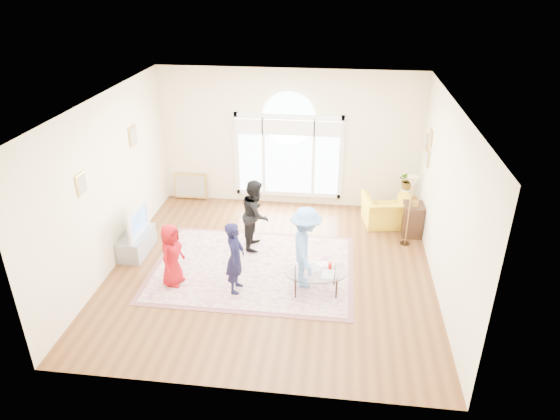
# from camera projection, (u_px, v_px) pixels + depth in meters

# --- Properties ---
(ground) EXTENTS (6.00, 6.00, 0.00)m
(ground) POSITION_uv_depth(u_px,v_px,m) (271.00, 269.00, 9.47)
(ground) COLOR #573218
(ground) RESTS_ON ground
(room_shell) EXTENTS (6.00, 6.00, 6.00)m
(room_shell) POSITION_uv_depth(u_px,v_px,m) (288.00, 143.00, 11.29)
(room_shell) COLOR #F6E6BD
(room_shell) RESTS_ON ground
(area_rug) EXTENTS (3.60, 2.60, 0.02)m
(area_rug) POSITION_uv_depth(u_px,v_px,m) (253.00, 268.00, 9.50)
(area_rug) COLOR beige
(area_rug) RESTS_ON ground
(rug_border) EXTENTS (3.80, 2.80, 0.01)m
(rug_border) POSITION_uv_depth(u_px,v_px,m) (253.00, 268.00, 9.50)
(rug_border) COLOR brown
(rug_border) RESTS_ON ground
(tv_console) EXTENTS (0.45, 1.00, 0.42)m
(tv_console) POSITION_uv_depth(u_px,v_px,m) (137.00, 243.00, 9.95)
(tv_console) COLOR gray
(tv_console) RESTS_ON ground
(television) EXTENTS (0.16, 0.97, 0.56)m
(television) POSITION_uv_depth(u_px,v_px,m) (134.00, 221.00, 9.73)
(television) COLOR black
(television) RESTS_ON tv_console
(coffee_table) EXTENTS (1.18, 0.83, 0.54)m
(coffee_table) POSITION_uv_depth(u_px,v_px,m) (316.00, 273.00, 8.66)
(coffee_table) COLOR silver
(coffee_table) RESTS_ON ground
(armchair) EXTENTS (1.16, 1.06, 0.67)m
(armchair) POSITION_uv_depth(u_px,v_px,m) (387.00, 211.00, 10.95)
(armchair) COLOR yellow
(armchair) RESTS_ON ground
(side_cabinet) EXTENTS (0.40, 0.50, 0.70)m
(side_cabinet) POSITION_uv_depth(u_px,v_px,m) (412.00, 219.00, 10.56)
(side_cabinet) COLOR black
(side_cabinet) RESTS_ON ground
(floor_lamp) EXTENTS (0.31, 0.31, 1.51)m
(floor_lamp) POSITION_uv_depth(u_px,v_px,m) (412.00, 187.00, 9.77)
(floor_lamp) COLOR black
(floor_lamp) RESTS_ON ground
(plant_pedestal) EXTENTS (0.20, 0.20, 0.70)m
(plant_pedestal) POSITION_uv_depth(u_px,v_px,m) (405.00, 203.00, 11.27)
(plant_pedestal) COLOR white
(plant_pedestal) RESTS_ON ground
(potted_plant) EXTENTS (0.41, 0.36, 0.42)m
(potted_plant) POSITION_uv_depth(u_px,v_px,m) (408.00, 180.00, 11.02)
(potted_plant) COLOR #33722D
(potted_plant) RESTS_ON plant_pedestal
(leaning_picture) EXTENTS (0.80, 0.14, 0.62)m
(leaning_picture) POSITION_uv_depth(u_px,v_px,m) (192.00, 199.00, 12.31)
(leaning_picture) COLOR tan
(leaning_picture) RESTS_ON ground
(child_red) EXTENTS (0.48, 0.64, 1.17)m
(child_red) POSITION_uv_depth(u_px,v_px,m) (172.00, 255.00, 8.79)
(child_red) COLOR #9D0C13
(child_red) RESTS_ON area_rug
(child_navy) EXTENTS (0.33, 0.49, 1.33)m
(child_navy) POSITION_uv_depth(u_px,v_px,m) (235.00, 258.00, 8.57)
(child_navy) COLOR black
(child_navy) RESTS_ON area_rug
(child_black) EXTENTS (0.56, 0.71, 1.44)m
(child_black) POSITION_uv_depth(u_px,v_px,m) (256.00, 214.00, 9.91)
(child_black) COLOR black
(child_black) RESTS_ON area_rug
(child_blue) EXTENTS (0.72, 1.05, 1.51)m
(child_blue) POSITION_uv_depth(u_px,v_px,m) (305.00, 247.00, 8.69)
(child_blue) COLOR #669BE8
(child_blue) RESTS_ON area_rug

